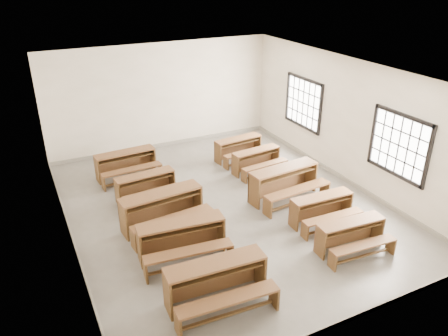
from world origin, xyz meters
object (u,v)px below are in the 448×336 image
desk_set_9 (239,147)px  desk_set_0 (217,280)px  desk_set_2 (163,207)px  desk_set_4 (126,163)px  desk_set_8 (257,159)px  desk_set_1 (182,237)px  desk_set_5 (351,234)px  desk_set_7 (285,181)px  desk_set_3 (146,185)px  desk_set_6 (322,207)px

desk_set_9 → desk_set_0: bearing=-127.5°
desk_set_2 → desk_set_4: size_ratio=1.14×
desk_set_0 → desk_set_9: (3.16, 5.13, -0.08)m
desk_set_8 → desk_set_9: 0.96m
desk_set_1 → desk_set_0: bearing=-81.8°
desk_set_1 → desk_set_5: desk_set_1 is taller
desk_set_0 → desk_set_7: (3.05, 2.56, 0.02)m
desk_set_4 → desk_set_8: desk_set_4 is taller
desk_set_7 → desk_set_9: size_ratio=1.24×
desk_set_2 → desk_set_7: desk_set_2 is taller
desk_set_1 → desk_set_2: (0.02, 1.20, 0.03)m
desk_set_4 → desk_set_5: (3.16, -5.27, -0.04)m
desk_set_8 → desk_set_1: bearing=-145.8°
desk_set_2 → desk_set_1: bearing=-96.6°
desk_set_4 → desk_set_8: size_ratio=1.13×
desk_set_1 → desk_set_3: (0.06, 2.56, -0.07)m
desk_set_2 → desk_set_3: bearing=82.9°
desk_set_6 → desk_set_1: bearing=178.5°
desk_set_0 → desk_set_2: (-0.03, 2.65, 0.02)m
desk_set_3 → desk_set_6: (3.17, -2.77, -0.00)m
desk_set_5 → desk_set_8: 4.01m
desk_set_2 → desk_set_3: desk_set_2 is taller
desk_set_3 → desk_set_5: 4.91m
desk_set_2 → desk_set_4: desk_set_2 is taller
desk_set_7 → desk_set_5: bearing=-95.1°
desk_set_2 → desk_set_6: size_ratio=1.28×
desk_set_2 → desk_set_7: bearing=-7.3°
desk_set_0 → desk_set_1: size_ratio=1.00×
desk_set_3 → desk_set_9: desk_set_3 is taller
desk_set_6 → desk_set_9: size_ratio=0.98×
desk_set_5 → desk_set_4: bearing=125.1°
desk_set_1 → desk_set_7: (3.11, 1.10, 0.03)m
desk_set_5 → desk_set_8: (0.15, 4.01, -0.01)m
desk_set_3 → desk_set_8: 3.21m
desk_set_0 → desk_set_4: bearing=94.3°
desk_set_2 → desk_set_8: size_ratio=1.29×
desk_set_3 → desk_set_5: (3.05, -3.85, -0.01)m
desk_set_1 → desk_set_6: desk_set_1 is taller
desk_set_2 → desk_set_5: 3.97m
desk_set_5 → desk_set_8: bearing=91.9°
desk_set_7 → desk_set_8: bearing=79.4°
desk_set_3 → desk_set_9: size_ratio=1.00×
desk_set_8 → desk_set_9: desk_set_9 is taller
desk_set_8 → desk_set_9: bearing=87.2°
desk_set_5 → desk_set_9: bearing=92.9°
desk_set_5 → desk_set_6: bearing=87.7°
desk_set_6 → desk_set_4: bearing=130.3°
desk_set_8 → desk_set_6: bearing=-96.2°
desk_set_2 → desk_set_8: desk_set_2 is taller
desk_set_0 → desk_set_1: (-0.06, 1.46, -0.01)m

